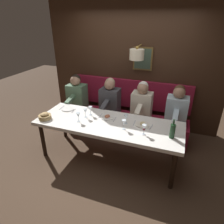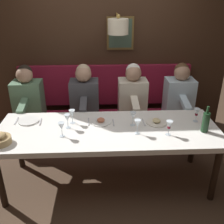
{
  "view_description": "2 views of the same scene",
  "coord_description": "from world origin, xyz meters",
  "px_view_note": "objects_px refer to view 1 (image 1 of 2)",
  "views": [
    {
      "loc": [
        -2.74,
        -1.07,
        2.36
      ],
      "look_at": [
        0.05,
        -0.05,
        0.92
      ],
      "focal_mm": 31.72,
      "sensor_mm": 36.0,
      "label": 1
    },
    {
      "loc": [
        -2.5,
        0.07,
        2.13
      ],
      "look_at": [
        0.05,
        -0.05,
        0.92
      ],
      "focal_mm": 41.0,
      "sensor_mm": 36.0,
      "label": 2
    }
  ],
  "objects_px": {
    "dining_table": "(108,126)",
    "wine_glass_5": "(78,115)",
    "wine_bottle": "(173,131)",
    "wine_glass_3": "(90,109)",
    "wine_glass_2": "(144,128)",
    "bread_bowl": "(45,116)",
    "diner_near": "(142,102)",
    "wine_glass_6": "(124,123)",
    "wine_glass_4": "(126,117)",
    "wine_glass_1": "(173,123)",
    "wine_glass_0": "(85,111)",
    "diner_middle": "(110,98)",
    "diner_nearest": "(177,107)",
    "diner_far": "(77,93)"
  },
  "relations": [
    {
      "from": "bread_bowl",
      "to": "wine_glass_3",
      "type": "bearing_deg",
      "value": -59.0
    },
    {
      "from": "dining_table",
      "to": "diner_near",
      "type": "height_order",
      "value": "diner_near"
    },
    {
      "from": "wine_glass_0",
      "to": "bread_bowl",
      "type": "xyz_separation_m",
      "value": [
        -0.3,
        0.65,
        -0.07
      ]
    },
    {
      "from": "diner_near",
      "to": "wine_glass_5",
      "type": "relative_size",
      "value": 4.82
    },
    {
      "from": "diner_middle",
      "to": "wine_glass_3",
      "type": "distance_m",
      "value": 0.73
    },
    {
      "from": "diner_near",
      "to": "wine_glass_3",
      "type": "height_order",
      "value": "diner_near"
    },
    {
      "from": "wine_glass_6",
      "to": "wine_bottle",
      "type": "relative_size",
      "value": 0.55
    },
    {
      "from": "diner_middle",
      "to": "wine_glass_0",
      "type": "distance_m",
      "value": 0.86
    },
    {
      "from": "diner_middle",
      "to": "wine_glass_6",
      "type": "height_order",
      "value": "diner_middle"
    },
    {
      "from": "bread_bowl",
      "to": "dining_table",
      "type": "bearing_deg",
      "value": -76.79
    },
    {
      "from": "wine_glass_0",
      "to": "bread_bowl",
      "type": "distance_m",
      "value": 0.71
    },
    {
      "from": "wine_glass_0",
      "to": "wine_glass_5",
      "type": "height_order",
      "value": "same"
    },
    {
      "from": "wine_glass_5",
      "to": "wine_bottle",
      "type": "xyz_separation_m",
      "value": [
        0.03,
        -1.54,
        -0.0
      ]
    },
    {
      "from": "diner_nearest",
      "to": "dining_table",
      "type": "bearing_deg",
      "value": 129.91
    },
    {
      "from": "wine_glass_1",
      "to": "wine_glass_3",
      "type": "relative_size",
      "value": 1.0
    },
    {
      "from": "diner_middle",
      "to": "wine_glass_0",
      "type": "xyz_separation_m",
      "value": [
        -0.84,
        0.14,
        0.04
      ]
    },
    {
      "from": "diner_far",
      "to": "wine_glass_3",
      "type": "relative_size",
      "value": 4.82
    },
    {
      "from": "diner_near",
      "to": "wine_glass_2",
      "type": "xyz_separation_m",
      "value": [
        -1.05,
        -0.26,
        0.04
      ]
    },
    {
      "from": "wine_glass_2",
      "to": "bread_bowl",
      "type": "relative_size",
      "value": 0.75
    },
    {
      "from": "diner_middle",
      "to": "wine_glass_0",
      "type": "bearing_deg",
      "value": 170.4
    },
    {
      "from": "wine_glass_4",
      "to": "wine_bottle",
      "type": "distance_m",
      "value": 0.78
    },
    {
      "from": "dining_table",
      "to": "wine_glass_1",
      "type": "height_order",
      "value": "wine_glass_1"
    },
    {
      "from": "wine_glass_3",
      "to": "diner_near",
      "type": "bearing_deg",
      "value": -47.26
    },
    {
      "from": "diner_near",
      "to": "bread_bowl",
      "type": "relative_size",
      "value": 3.6
    },
    {
      "from": "diner_nearest",
      "to": "wine_glass_1",
      "type": "relative_size",
      "value": 4.82
    },
    {
      "from": "wine_glass_1",
      "to": "bread_bowl",
      "type": "height_order",
      "value": "wine_glass_1"
    },
    {
      "from": "wine_glass_1",
      "to": "wine_glass_4",
      "type": "xyz_separation_m",
      "value": [
        -0.06,
        0.75,
        0.0
      ]
    },
    {
      "from": "wine_glass_3",
      "to": "wine_glass_6",
      "type": "distance_m",
      "value": 0.77
    },
    {
      "from": "diner_near",
      "to": "wine_glass_5",
      "type": "height_order",
      "value": "diner_near"
    },
    {
      "from": "wine_glass_4",
      "to": "wine_glass_3",
      "type": "bearing_deg",
      "value": 82.73
    },
    {
      "from": "dining_table",
      "to": "wine_glass_2",
      "type": "height_order",
      "value": "wine_glass_2"
    },
    {
      "from": "wine_glass_2",
      "to": "wine_glass_6",
      "type": "relative_size",
      "value": 1.0
    },
    {
      "from": "diner_nearest",
      "to": "wine_bottle",
      "type": "distance_m",
      "value": 1.0
    },
    {
      "from": "wine_bottle",
      "to": "wine_glass_4",
      "type": "bearing_deg",
      "value": 76.58
    },
    {
      "from": "diner_middle",
      "to": "wine_glass_5",
      "type": "relative_size",
      "value": 4.82
    },
    {
      "from": "wine_glass_6",
      "to": "bread_bowl",
      "type": "xyz_separation_m",
      "value": [
        -0.13,
        1.4,
        -0.07
      ]
    },
    {
      "from": "wine_glass_5",
      "to": "wine_glass_0",
      "type": "bearing_deg",
      "value": -12.58
    },
    {
      "from": "wine_glass_1",
      "to": "wine_glass_2",
      "type": "height_order",
      "value": "same"
    },
    {
      "from": "diner_near",
      "to": "bread_bowl",
      "type": "height_order",
      "value": "diner_near"
    },
    {
      "from": "wine_glass_2",
      "to": "wine_bottle",
      "type": "xyz_separation_m",
      "value": [
        0.05,
        -0.41,
        0.0
      ]
    },
    {
      "from": "wine_bottle",
      "to": "wine_glass_3",
      "type": "bearing_deg",
      "value": 79.47
    },
    {
      "from": "dining_table",
      "to": "wine_glass_5",
      "type": "xyz_separation_m",
      "value": [
        -0.15,
        0.49,
        0.18
      ]
    },
    {
      "from": "diner_far",
      "to": "wine_glass_3",
      "type": "xyz_separation_m",
      "value": [
        -0.73,
        -0.69,
        0.04
      ]
    },
    {
      "from": "dining_table",
      "to": "wine_glass_3",
      "type": "height_order",
      "value": "wine_glass_3"
    },
    {
      "from": "wine_glass_0",
      "to": "wine_glass_1",
      "type": "relative_size",
      "value": 1.0
    },
    {
      "from": "diner_far",
      "to": "wine_glass_4",
      "type": "bearing_deg",
      "value": -120.52
    },
    {
      "from": "diner_far",
      "to": "wine_glass_2",
      "type": "height_order",
      "value": "diner_far"
    },
    {
      "from": "wine_glass_4",
      "to": "wine_glass_6",
      "type": "xyz_separation_m",
      "value": [
        -0.19,
        -0.02,
        0.0
      ]
    },
    {
      "from": "wine_glass_6",
      "to": "wine_bottle",
      "type": "xyz_separation_m",
      "value": [
        0.01,
        -0.74,
        -0.0
      ]
    },
    {
      "from": "diner_nearest",
      "to": "bread_bowl",
      "type": "distance_m",
      "value": 2.43
    }
  ]
}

